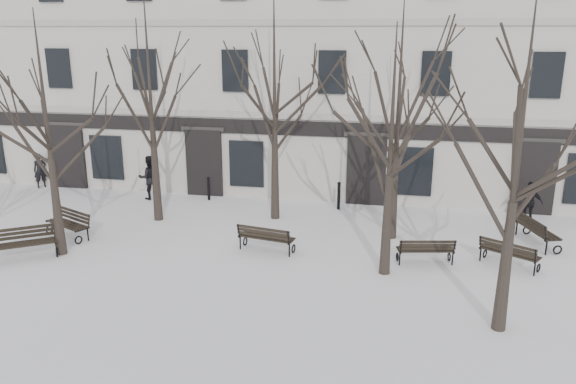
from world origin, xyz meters
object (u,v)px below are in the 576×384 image
(tree_3, at_px, (521,133))
(bench_3, at_px, (69,223))
(bench_2, at_px, (509,252))
(bench_1, at_px, (266,237))
(tree_2, at_px, (392,123))
(bench_4, at_px, (426,250))
(tree_1, at_px, (45,107))
(bench_0, at_px, (23,242))
(bench_5, at_px, (535,229))

(tree_3, height_order, bench_3, tree_3)
(tree_3, height_order, bench_2, tree_3)
(bench_1, bearing_deg, tree_2, 177.14)
(tree_2, xyz_separation_m, bench_3, (-10.98, 1.00, -4.01))
(tree_2, distance_m, bench_2, 5.61)
(tree_2, xyz_separation_m, bench_1, (-3.87, 0.95, -4.02))
(bench_2, distance_m, bench_3, 14.69)
(tree_3, bearing_deg, bench_2, 77.46)
(bench_3, relative_size, bench_4, 1.08)
(tree_1, bearing_deg, bench_3, 112.48)
(bench_2, relative_size, bench_3, 0.93)
(tree_2, height_order, bench_4, tree_2)
(bench_3, bearing_deg, bench_2, 26.26)
(tree_3, bearing_deg, bench_3, 164.70)
(tree_1, xyz_separation_m, bench_0, (-0.94, -0.58, -4.24))
(bench_0, xyz_separation_m, bench_5, (16.22, 4.43, 0.00))
(tree_2, xyz_separation_m, bench_2, (3.71, 1.17, -4.04))
(bench_4, bearing_deg, tree_1, -4.43)
(tree_2, distance_m, bench_4, 4.33)
(tree_3, bearing_deg, bench_4, 113.42)
(tree_1, distance_m, tree_3, 13.39)
(bench_0, xyz_separation_m, bench_2, (15.01, 2.24, -0.06))
(bench_2, relative_size, bench_5, 0.86)
(tree_3, relative_size, bench_1, 4.00)
(bench_4, bearing_deg, bench_1, -11.59)
(bench_1, relative_size, bench_5, 0.92)
(tree_1, relative_size, bench_1, 3.95)
(bench_4, bearing_deg, bench_5, -158.27)
(bench_1, height_order, bench_2, bench_1)
(bench_0, distance_m, bench_4, 12.68)
(tree_1, distance_m, bench_1, 7.90)
(bench_4, xyz_separation_m, bench_5, (3.70, 2.42, 0.07))
(bench_0, distance_m, bench_1, 7.69)
(tree_2, distance_m, tree_3, 3.98)
(bench_0, height_order, bench_2, bench_0)
(tree_1, relative_size, tree_2, 1.06)
(bench_1, relative_size, bench_2, 1.07)
(tree_3, xyz_separation_m, bench_1, (-6.71, 3.73, -4.34))
(bench_1, bearing_deg, bench_4, -169.24)
(bench_1, bearing_deg, bench_2, -167.47)
(tree_1, bearing_deg, tree_2, 2.74)
(tree_3, xyz_separation_m, bench_0, (-14.13, 1.70, -4.30))
(tree_2, height_order, tree_3, tree_3)
(tree_1, height_order, tree_2, tree_1)
(tree_1, distance_m, bench_0, 4.38)
(tree_3, height_order, bench_5, tree_3)
(tree_2, bearing_deg, bench_4, 37.50)
(tree_3, distance_m, bench_5, 7.78)
(bench_1, bearing_deg, bench_5, -153.79)
(bench_3, height_order, bench_5, bench_5)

